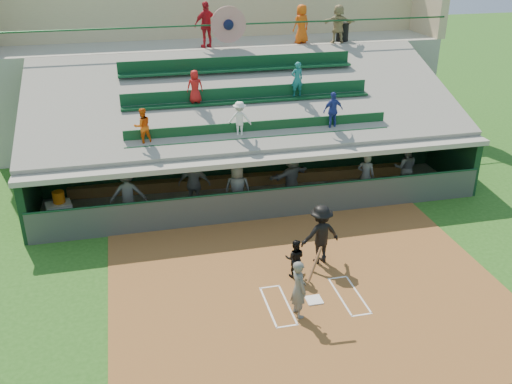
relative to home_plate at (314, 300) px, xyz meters
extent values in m
plane|color=#235317|center=(0.00, 0.00, -0.04)|extent=(100.00, 100.00, 0.00)
cube|color=brown|center=(0.00, 0.50, -0.03)|extent=(11.00, 9.00, 0.02)
cube|color=white|center=(0.00, 0.00, 0.00)|extent=(0.43, 0.43, 0.03)
cube|color=white|center=(-0.75, 0.00, -0.01)|extent=(0.05, 1.80, 0.01)
cube|color=silver|center=(0.75, 0.00, -0.01)|extent=(0.05, 1.80, 0.01)
cube|color=white|center=(-1.30, 0.00, -0.01)|extent=(0.05, 1.80, 0.01)
cube|color=white|center=(1.30, 0.00, -0.01)|extent=(0.05, 1.80, 0.01)
cube|color=white|center=(-1.02, 0.90, -0.01)|extent=(0.60, 0.05, 0.01)
cube|color=white|center=(1.02, 0.90, -0.01)|extent=(0.60, 0.05, 0.01)
cube|color=white|center=(-1.02, -0.90, -0.01)|extent=(0.60, 0.05, 0.01)
cube|color=white|center=(1.02, -0.90, -0.01)|extent=(0.60, 0.05, 0.01)
cube|color=gray|center=(0.00, 6.75, -0.02)|extent=(16.00, 3.50, 0.04)
cube|color=#98978A|center=(0.00, 13.50, 2.26)|extent=(20.00, 3.00, 4.60)
cube|color=#484D48|center=(0.00, 5.00, 0.52)|extent=(16.00, 0.06, 1.10)
cylinder|color=#133B22|center=(0.00, 5.00, 1.09)|extent=(16.00, 0.08, 0.08)
cube|color=black|center=(0.00, 8.50, 1.07)|extent=(16.00, 0.25, 2.20)
cube|color=black|center=(-8.00, 6.75, 1.07)|extent=(0.25, 3.50, 2.20)
cube|color=black|center=(8.00, 6.75, 1.07)|extent=(0.25, 3.50, 2.20)
cube|color=gray|center=(0.00, 6.75, 2.17)|extent=(16.40, 3.90, 0.18)
cube|color=gray|center=(0.00, 10.25, 1.12)|extent=(16.40, 3.50, 2.30)
cube|color=gray|center=(0.00, 11.90, 2.26)|extent=(16.40, 0.30, 4.60)
cube|color=gray|center=(0.00, 8.60, 3.42)|extent=(16.40, 6.51, 2.37)
cube|color=#0D3B1D|center=(0.00, 6.20, 2.62)|extent=(9.40, 0.42, 0.08)
cube|color=#0D391C|center=(0.00, 6.40, 2.88)|extent=(9.40, 0.06, 0.45)
cube|color=#0C371D|center=(0.00, 8.10, 3.37)|extent=(9.40, 0.42, 0.08)
cube|color=#0E3D22|center=(0.00, 8.30, 3.62)|extent=(9.40, 0.06, 0.45)
cube|color=#0D3D21|center=(0.00, 10.00, 4.12)|extent=(9.40, 0.42, 0.08)
cube|color=#0D3A1E|center=(0.00, 10.20, 4.38)|extent=(9.40, 0.06, 0.45)
imported|color=#E2580D|center=(-4.03, 6.30, 3.26)|extent=(0.69, 0.60, 1.22)
imported|color=white|center=(-0.73, 6.30, 3.27)|extent=(0.88, 0.64, 1.23)
imported|color=navy|center=(2.68, 6.30, 3.33)|extent=(0.84, 0.48, 1.35)
imported|color=red|center=(-1.99, 8.20, 4.00)|extent=(0.58, 0.38, 1.19)
imported|color=#196E72|center=(1.89, 8.20, 4.06)|extent=(0.52, 0.38, 1.30)
cylinder|color=#164522|center=(0.00, 12.00, 5.56)|extent=(20.00, 0.07, 0.07)
cylinder|color=red|center=(0.00, 11.98, 5.56)|extent=(1.50, 0.06, 1.50)
sphere|color=#0C1333|center=(0.00, 11.95, 5.56)|extent=(0.44, 0.44, 0.44)
cube|color=tan|center=(0.00, 15.00, 6.16)|extent=(20.00, 0.40, 3.20)
imported|color=#535550|center=(-0.62, -0.49, 0.80)|extent=(0.50, 0.66, 1.63)
cylinder|color=#925A35|center=(-0.27, -0.64, 1.57)|extent=(0.56, 0.54, 0.75)
sphere|color=olive|center=(-0.49, -0.49, 1.22)|extent=(0.10, 0.10, 0.10)
imported|color=black|center=(-0.18, 1.29, 0.58)|extent=(0.69, 0.61, 1.19)
imported|color=black|center=(0.80, 1.90, 0.92)|extent=(1.29, 0.83, 1.88)
cube|color=olive|center=(-0.21, 7.95, 0.21)|extent=(13.50, 1.13, 0.41)
cube|color=white|center=(-7.07, 6.30, 0.37)|extent=(0.95, 0.79, 0.73)
cylinder|color=orange|center=(-7.04, 6.38, 0.94)|extent=(0.40, 0.40, 0.40)
imported|color=#565954|center=(-4.73, 6.04, 0.99)|extent=(1.30, 0.78, 1.97)
imported|color=#5B5E58|center=(-2.40, 6.30, 0.98)|extent=(1.23, 0.77, 1.96)
imported|color=#525550|center=(-0.97, 5.64, 0.94)|extent=(1.03, 0.81, 1.87)
imported|color=#61645E|center=(1.17, 6.22, 0.94)|extent=(1.81, 1.21, 1.87)
imported|color=#60625C|center=(3.93, 5.81, 0.88)|extent=(0.76, 0.69, 1.75)
imported|color=#50534E|center=(5.69, 6.15, 0.90)|extent=(1.07, 0.96, 1.80)
cylinder|color=black|center=(5.34, 12.56, 4.98)|extent=(0.55, 0.55, 0.82)
imported|color=red|center=(-0.84, 12.47, 5.52)|extent=(1.20, 0.76, 1.90)
imported|color=#DC510C|center=(3.38, 12.54, 5.40)|extent=(0.95, 0.79, 1.66)
imported|color=tan|center=(4.98, 12.23, 5.40)|extent=(1.61, 0.78, 1.66)
camera|label=1|loc=(-4.51, -12.18, 9.27)|focal=40.00mm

